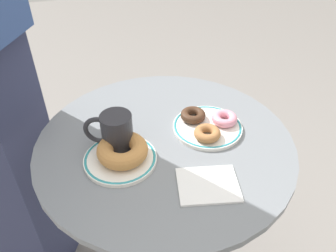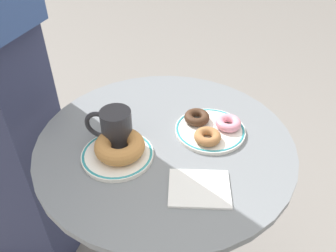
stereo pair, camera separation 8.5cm
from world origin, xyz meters
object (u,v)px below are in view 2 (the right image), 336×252
donut_pink_frosted (228,123)px  coffee_mug (115,129)px  cafe_table (165,198)px  donut_chocolate (197,117)px  paper_napkin (199,188)px  plate_left (118,155)px  donut_old_fashioned (120,146)px  donut_cinnamon (208,136)px  plate_right (210,130)px

donut_pink_frosted → coffee_mug: (-0.30, -0.02, 0.03)m
cafe_table → donut_pink_frosted: (0.17, 0.02, 0.25)m
cafe_table → coffee_mug: bearing=179.5°
donut_chocolate → paper_napkin: bearing=-100.7°
plate_left → donut_old_fashioned: size_ratio=1.44×
donut_old_fashioned → donut_pink_frosted: donut_old_fashioned is taller
plate_left → donut_cinnamon: (0.23, 0.02, 0.02)m
cafe_table → coffee_mug: size_ratio=5.95×
plate_right → donut_old_fashioned: (-0.24, -0.06, 0.03)m
donut_chocolate → coffee_mug: (-0.22, -0.05, 0.03)m
plate_left → donut_cinnamon: bearing=3.8°
plate_right → donut_chocolate: 0.05m
cafe_table → donut_cinnamon: (0.10, -0.03, 0.25)m
plate_right → plate_left: bearing=-166.4°
donut_old_fashioned → coffee_mug: 0.05m
plate_left → donut_old_fashioned: 0.03m
paper_napkin → donut_chocolate: bearing=79.3°
donut_chocolate → donut_cinnamon: 0.08m
donut_cinnamon → coffee_mug: bearing=172.7°
donut_old_fashioned → donut_pink_frosted: size_ratio=1.78×
plate_right → donut_pink_frosted: 0.05m
cafe_table → donut_old_fashioned: size_ratio=5.76×
plate_right → donut_chocolate: (-0.03, 0.04, 0.02)m
donut_pink_frosted → donut_chocolate: (-0.08, 0.04, 0.00)m
plate_right → donut_old_fashioned: bearing=-166.2°
cafe_table → donut_pink_frosted: size_ratio=10.25×
donut_cinnamon → coffee_mug: coffee_mug is taller
donut_old_fashioned → donut_cinnamon: size_ratio=1.78×
plate_right → paper_napkin: bearing=-110.5°
donut_pink_frosted → donut_cinnamon: 0.08m
cafe_table → donut_chocolate: (0.09, 0.06, 0.25)m
plate_left → donut_cinnamon: size_ratio=2.56×
donut_pink_frosted → donut_old_fashioned: bearing=-168.2°
donut_chocolate → paper_napkin: size_ratio=0.51×
plate_left → donut_old_fashioned: donut_old_fashioned is taller
donut_old_fashioned → paper_napkin: donut_old_fashioned is taller
cafe_table → paper_napkin: paper_napkin is taller
donut_old_fashioned → plate_right: bearing=13.8°
plate_left → paper_napkin: bearing=-37.1°
plate_left → donut_pink_frosted: 0.30m
plate_left → paper_napkin: 0.22m
plate_right → donut_pink_frosted: (0.05, 0.00, 0.02)m
plate_left → paper_napkin: (0.17, -0.13, -0.00)m
plate_left → coffee_mug: bearing=90.9°
cafe_table → donut_old_fashioned: donut_old_fashioned is taller
donut_pink_frosted → donut_chocolate: size_ratio=1.00×
cafe_table → donut_cinnamon: bearing=-15.1°
plate_left → coffee_mug: 0.06m
plate_right → donut_chocolate: donut_chocolate is taller
cafe_table → plate_right: bearing=7.6°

